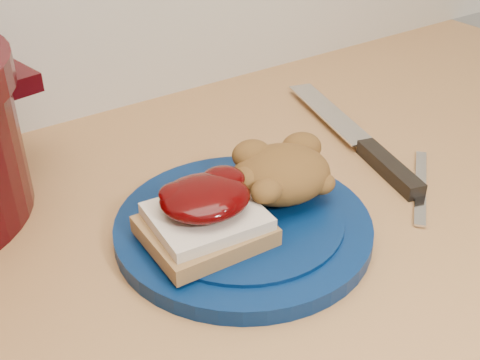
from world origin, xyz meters
TOP-DOWN VIEW (x-y plane):
  - plate at (0.05, 1.46)m, footprint 0.29×0.29m
  - sandwich at (-0.00, 1.45)m, footprint 0.11×0.10m
  - stuffing_mound at (0.10, 1.47)m, footprint 0.12×0.10m
  - chef_knife at (0.26, 1.49)m, footprint 0.11×0.31m
  - butter_knife at (0.26, 1.41)m, footprint 0.13×0.11m

SIDE VIEW (x-z plane):
  - butter_knife at x=0.26m, z-range 0.90..0.90m
  - plate at x=0.05m, z-range 0.90..0.92m
  - chef_knife at x=0.26m, z-range 0.90..0.92m
  - sandwich at x=0.00m, z-range 0.92..0.97m
  - stuffing_mound at x=0.10m, z-range 0.92..0.97m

